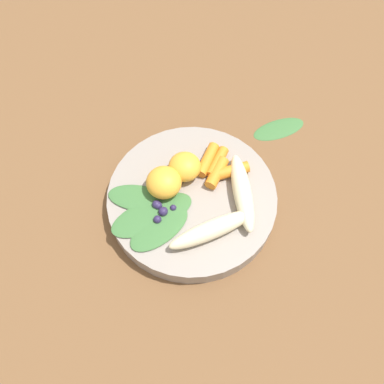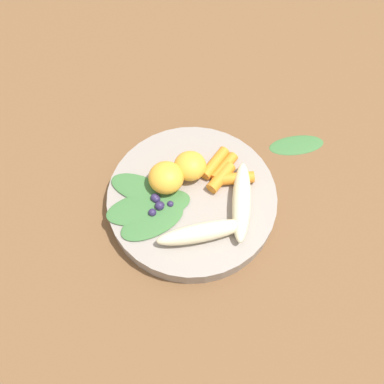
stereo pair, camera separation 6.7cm
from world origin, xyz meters
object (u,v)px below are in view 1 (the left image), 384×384
object	(u,v)px
banana_peeled_right	(212,230)
kale_leaf_stray	(279,128)
orange_segment_near	(164,182)
bowl	(192,200)
banana_peeled_left	(242,192)

from	to	relation	value
banana_peeled_right	kale_leaf_stray	bearing A→B (deg)	35.45
banana_peeled_right	orange_segment_near	xyz separation A→B (m)	(0.10, -0.02, 0.01)
kale_leaf_stray	orange_segment_near	bearing A→B (deg)	-166.19
banana_peeled_right	kale_leaf_stray	distance (m)	0.26
bowl	banana_peeled_right	size ratio (longest dim) A/B	1.96
banana_peeled_right	orange_segment_near	world-z (taller)	orange_segment_near
banana_peeled_right	banana_peeled_left	bearing A→B (deg)	28.24
bowl	kale_leaf_stray	world-z (taller)	bowl
banana_peeled_left	orange_segment_near	size ratio (longest dim) A/B	2.46
bowl	banana_peeled_left	size ratio (longest dim) A/B	1.96
bowl	banana_peeled_right	bearing A→B (deg)	150.23
banana_peeled_left	bowl	bearing A→B (deg)	81.40
banana_peeled_left	kale_leaf_stray	size ratio (longest dim) A/B	1.39
banana_peeled_left	banana_peeled_right	size ratio (longest dim) A/B	1.00
banana_peeled_left	banana_peeled_right	world-z (taller)	same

